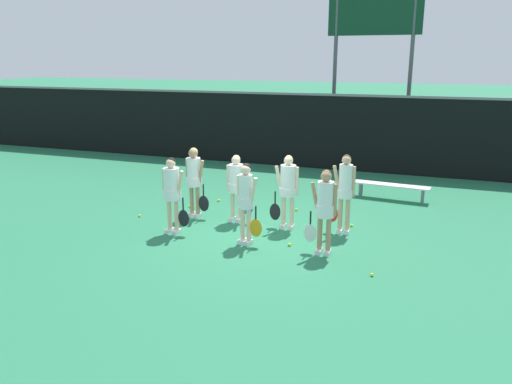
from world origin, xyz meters
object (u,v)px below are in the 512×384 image
(player_2, at_px, (325,205))
(tennis_ball_5, at_px, (289,245))
(bench_courtside, at_px, (391,186))
(tennis_ball_4, at_px, (140,216))
(tennis_ball_3, at_px, (372,275))
(tennis_ball_1, at_px, (190,206))
(player_4, at_px, (236,183))
(player_5, at_px, (288,185))
(player_0, at_px, (172,189))
(player_1, at_px, (246,197))
(tennis_ball_6, at_px, (219,200))
(tennis_ball_2, at_px, (352,225))
(player_3, at_px, (194,176))
(player_6, at_px, (345,188))
(scoreboard, at_px, (374,26))
(tennis_ball_0, at_px, (296,210))

(player_2, distance_m, tennis_ball_5, 1.25)
(bench_courtside, relative_size, tennis_ball_4, 31.78)
(tennis_ball_3, xyz_separation_m, tennis_ball_4, (-5.88, 1.56, 0.00))
(tennis_ball_1, bearing_deg, player_4, -21.49)
(player_5, relative_size, tennis_ball_5, 25.63)
(player_0, bearing_deg, player_4, 57.34)
(player_1, bearing_deg, tennis_ball_6, 136.24)
(player_4, distance_m, tennis_ball_2, 2.89)
(bench_courtside, xyz_separation_m, player_3, (-4.41, -3.28, 0.66))
(player_1, bearing_deg, player_2, 12.03)
(player_6, bearing_deg, tennis_ball_5, -131.23)
(player_4, distance_m, tennis_ball_3, 4.16)
(scoreboard, distance_m, player_6, 8.87)
(player_1, bearing_deg, scoreboard, 94.45)
(tennis_ball_5, bearing_deg, tennis_ball_4, 171.22)
(tennis_ball_6, bearing_deg, player_5, -31.53)
(tennis_ball_5, height_order, tennis_ball_6, tennis_ball_6)
(tennis_ball_5, relative_size, tennis_ball_6, 0.93)
(player_0, bearing_deg, bench_courtside, 52.85)
(player_4, distance_m, player_5, 1.29)
(tennis_ball_4, xyz_separation_m, tennis_ball_6, (1.29, 1.92, 0.00))
(player_0, xyz_separation_m, tennis_ball_0, (2.15, 2.55, -0.99))
(tennis_ball_1, xyz_separation_m, tennis_ball_4, (-0.81, -1.15, -0.00))
(player_4, height_order, tennis_ball_0, player_4)
(scoreboard, distance_m, player_2, 10.13)
(tennis_ball_5, bearing_deg, tennis_ball_6, 137.32)
(player_5, distance_m, tennis_ball_3, 3.14)
(player_3, relative_size, tennis_ball_6, 24.05)
(player_1, height_order, player_5, player_1)
(player_4, bearing_deg, tennis_ball_1, 162.35)
(scoreboard, bearing_deg, tennis_ball_4, -116.99)
(player_6, distance_m, tennis_ball_2, 1.13)
(tennis_ball_1, distance_m, tennis_ball_3, 5.75)
(bench_courtside, bearing_deg, player_6, -97.78)
(player_3, distance_m, player_6, 3.67)
(scoreboard, bearing_deg, player_3, -110.91)
(tennis_ball_2, relative_size, tennis_ball_4, 1.01)
(player_3, bearing_deg, tennis_ball_3, -13.51)
(player_0, distance_m, player_1, 1.77)
(scoreboard, relative_size, player_3, 3.65)
(player_2, distance_m, player_5, 1.68)
(tennis_ball_6, bearing_deg, tennis_ball_1, -121.76)
(player_0, xyz_separation_m, tennis_ball_2, (3.70, 1.79, -0.99))
(player_1, relative_size, player_6, 0.97)
(tennis_ball_1, bearing_deg, tennis_ball_6, 58.24)
(tennis_ball_1, relative_size, tennis_ball_4, 1.08)
(tennis_ball_0, height_order, tennis_ball_5, tennis_ball_5)
(player_3, height_order, tennis_ball_1, player_3)
(player_2, relative_size, tennis_ball_6, 24.02)
(tennis_ball_2, relative_size, tennis_ball_6, 0.92)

